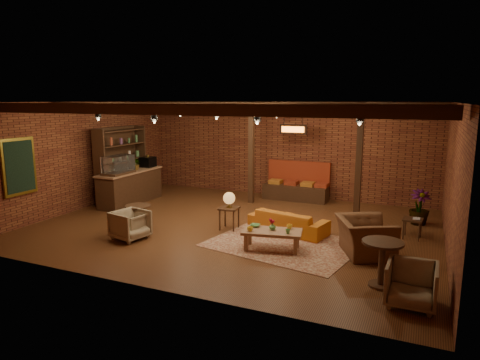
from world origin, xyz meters
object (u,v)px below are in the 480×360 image
at_px(sofa, 288,222).
at_px(coffee_table, 271,232).
at_px(side_table_book, 413,220).
at_px(plant_tall, 422,173).
at_px(round_table_right, 382,256).
at_px(armchair_far, 411,282).
at_px(round_table_left, 138,214).
at_px(armchair_right, 365,231).
at_px(armchair_b, 132,224).
at_px(side_table_lamp, 229,201).
at_px(armchair_a, 130,223).

height_order(sofa, coffee_table, coffee_table).
height_order(side_table_book, plant_tall, plant_tall).
bearing_deg(sofa, plant_tall, -132.31).
height_order(round_table_right, armchair_far, round_table_right).
bearing_deg(round_table_right, armchair_far, -47.44).
relative_size(round_table_left, armchair_right, 0.55).
bearing_deg(coffee_table, armchair_b, -171.43).
xyz_separation_m(side_table_lamp, plant_tall, (4.42, 2.42, 0.66)).
relative_size(armchair_right, side_table_book, 2.39).
bearing_deg(sofa, round_table_right, 148.71).
distance_m(coffee_table, armchair_a, 3.37).
bearing_deg(round_table_left, armchair_right, 5.95).
height_order(coffee_table, side_table_lamp, side_table_lamp).
bearing_deg(plant_tall, armchair_b, -148.01).
distance_m(round_table_left, side_table_book, 6.69).
distance_m(coffee_table, armchair_right, 1.99).
bearing_deg(sofa, coffee_table, 103.60).
relative_size(round_table_right, armchair_far, 1.06).
relative_size(coffee_table, plant_tall, 0.50).
bearing_deg(round_table_right, round_table_left, 170.97).
height_order(sofa, side_table_book, sofa).
xyz_separation_m(coffee_table, round_table_left, (-3.52, -0.06, 0.06)).
bearing_deg(plant_tall, side_table_lamp, -151.36).
bearing_deg(coffee_table, side_table_book, 36.71).
height_order(side_table_lamp, armchair_a, side_table_lamp).
height_order(round_table_left, armchair_a, armchair_a).
distance_m(armchair_a, armchair_b, 0.17).
xyz_separation_m(armchair_b, armchair_far, (6.29, -1.05, 0.07)).
xyz_separation_m(coffee_table, side_table_lamp, (-1.50, 1.01, 0.34)).
bearing_deg(armchair_a, side_table_book, -53.63).
relative_size(armchair_a, armchair_b, 1.16).
xyz_separation_m(side_table_lamp, armchair_far, (4.42, -2.57, -0.34)).
height_order(armchair_b, plant_tall, plant_tall).
bearing_deg(armchair_b, round_table_left, 119.50).
height_order(coffee_table, round_table_left, coffee_table).
bearing_deg(sofa, armchair_far, 148.00).
height_order(armchair_right, plant_tall, plant_tall).
bearing_deg(round_table_left, side_table_lamp, 27.72).
xyz_separation_m(coffee_table, armchair_b, (-3.37, -0.51, -0.06)).
relative_size(sofa, armchair_a, 2.56).
relative_size(round_table_left, armchair_far, 0.84).
relative_size(side_table_lamp, plant_tall, 0.35).
relative_size(armchair_right, plant_tall, 0.43).
xyz_separation_m(round_table_left, round_table_right, (5.93, -0.94, 0.11)).
distance_m(armchair_right, side_table_book, 1.82).
bearing_deg(armchair_far, armchair_right, 117.08).
relative_size(side_table_lamp, armchair_right, 0.80).
relative_size(coffee_table, armchair_b, 2.12).
height_order(side_table_book, round_table_right, round_table_right).
height_order(sofa, round_table_right, round_table_right).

